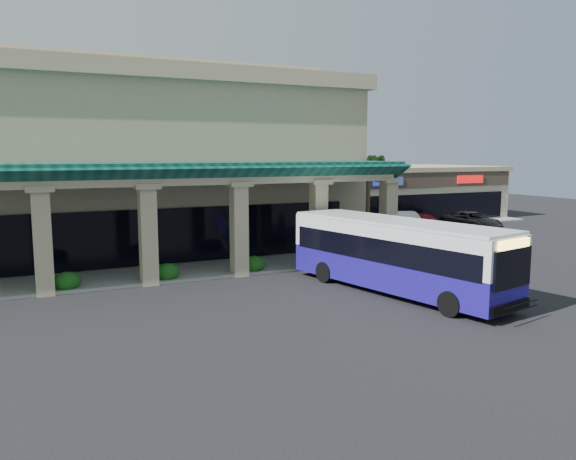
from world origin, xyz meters
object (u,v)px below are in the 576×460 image
car_red (424,222)px  pedestrian (448,265)px  transit_bus (396,257)px  car_white (405,223)px  car_silver (365,225)px  car_gray (471,221)px

car_red → pedestrian: bearing=-136.6°
car_red → transit_bus: bearing=-143.4°
pedestrian → car_red: pedestrian is taller
pedestrian → car_white: 16.18m
car_silver → car_white: (3.08, -0.81, 0.06)m
pedestrian → car_white: bearing=12.3°
transit_bus → car_gray: bearing=26.5°
car_white → car_gray: 6.17m
car_silver → car_gray: bearing=11.1°
car_white → pedestrian: bearing=-107.2°
pedestrian → car_silver: bearing=23.6°
transit_bus → car_silver: size_ratio=2.47×
transit_bus → pedestrian: transit_bus is taller
car_white → car_gray: size_ratio=0.96×
car_white → car_gray: bearing=8.0°
car_red → car_gray: bearing=-34.2°
car_silver → transit_bus: bearing=-99.5°
car_white → car_red: bearing=33.2°
car_silver → car_gray: 9.32m
pedestrian → car_silver: pedestrian is taller
transit_bus → car_red: bearing=35.7°
pedestrian → car_red: size_ratio=0.37×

